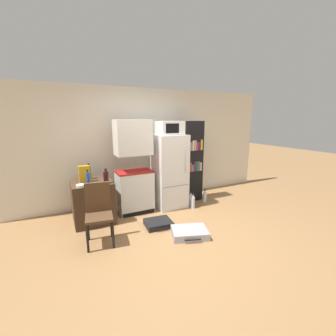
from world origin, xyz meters
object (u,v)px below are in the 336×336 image
Objects in this scene: bowl at (81,186)px; suitcase_large_flat at (158,223)px; microwave at (170,128)px; water_bottle_back at (205,197)px; kitchen_hutch at (134,170)px; water_bottle_middle at (191,200)px; bookshelf at (191,161)px; water_bottle_front at (193,202)px; cereal_box at (84,174)px; suitcase_small_flat at (190,233)px; side_table at (93,202)px; refrigerator at (170,171)px; chair at (99,208)px; bottle_olive_oil at (89,172)px; bottle_blue_soda at (88,178)px; bottle_wine_dark at (106,177)px.

suitcase_large_flat is (1.23, -0.49, -0.75)m from bowl.
microwave reaches higher than water_bottle_back.
kitchen_hutch is 5.69× the size of water_bottle_middle.
bookshelf is at bearing 41.18° from suitcase_large_flat.
water_bottle_front is at bearing -157.91° from water_bottle_back.
suitcase_large_flat is at bearing -35.45° from cereal_box.
suitcase_small_flat is 2.09× the size of water_bottle_front.
side_table is 0.41× the size of kitchen_hutch.
bookshelf is (0.65, 0.15, -0.79)m from microwave.
side_table is 0.52m from bowl.
refrigerator is 1.88m from chair.
suitcase_large_flat is 1.52× the size of water_bottle_front.
refrigerator reaches higher than water_bottle_middle.
bottle_olive_oil is 0.60× the size of suitcase_large_flat.
suitcase_small_flat is at bearing -34.25° from bowl.
bowl is (-2.50, -0.43, -0.13)m from bookshelf.
suitcase_small_flat is (-0.31, -1.34, -0.73)m from refrigerator.
water_bottle_back is at bearing -11.68° from microwave.
bookshelf is at bearing 12.65° from refrigerator.
water_bottle_middle is (2.07, 0.59, -0.42)m from chair.
bowl is 2.01m from suitcase_small_flat.
cereal_box reaches higher than suitcase_large_flat.
water_bottle_back is (0.19, -0.32, -0.81)m from bookshelf.
kitchen_hutch is 0.79m from refrigerator.
suitcase_large_flat is at bearing -143.95° from bookshelf.
side_table is 1.89m from suitcase_small_flat.
water_bottle_back is at bearing -8.44° from bottle_olive_oil.
kitchen_hutch reaches higher than water_bottle_middle.
cereal_box is at bearing 179.48° from microwave.
bookshelf reaches higher than water_bottle_front.
bookshelf is 5.57× the size of water_bottle_middle.
bottle_blue_soda is 0.19m from bowl.
cereal_box is at bearing 155.98° from suitcase_small_flat.
microwave is at bearing -6.76° from bottle_olive_oil.
side_table is 2.58× the size of water_bottle_back.
microwave reaches higher than bottle_olive_oil.
kitchen_hutch is 0.96m from bottle_blue_soda.
refrigerator is 1.66m from bottle_olive_oil.
cereal_box is 1.63m from suitcase_large_flat.
water_bottle_back is (2.58, -0.19, -0.80)m from cereal_box.
bowl is (-0.21, -0.25, 0.41)m from side_table.
water_bottle_middle is at bearing 76.29° from suitcase_small_flat.
kitchen_hutch is 3.76× the size of microwave.
suitcase_large_flat is (0.79, -0.52, -0.84)m from bottle_wine_dark.
suitcase_small_flat is 2.07× the size of water_bottle_middle.
suitcase_small_flat is (1.34, -1.53, -0.85)m from bottle_olive_oil.
bookshelf is 2.54m from bowl.
bookshelf is 2.54m from chair.
bottle_olive_oil is 2.23m from water_bottle_middle.
water_bottle_middle reaches higher than water_bottle_front.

